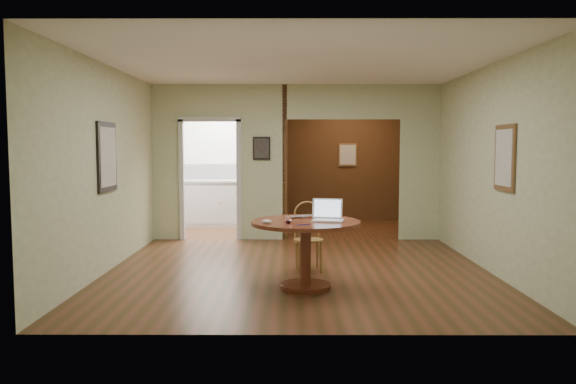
{
  "coord_description": "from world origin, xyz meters",
  "views": [
    {
      "loc": [
        -0.11,
        -7.26,
        1.64
      ],
      "look_at": [
        -0.13,
        -0.2,
        1.06
      ],
      "focal_mm": 35.0,
      "sensor_mm": 36.0,
      "label": 1
    }
  ],
  "objects_px": {
    "dining_table": "(306,238)",
    "closed_laptop": "(302,217)",
    "chair": "(308,232)",
    "open_laptop": "(328,215)"
  },
  "relations": [
    {
      "from": "chair",
      "to": "closed_laptop",
      "type": "relative_size",
      "value": 2.79
    },
    {
      "from": "dining_table",
      "to": "chair",
      "type": "bearing_deg",
      "value": 86.47
    },
    {
      "from": "dining_table",
      "to": "chair",
      "type": "xyz_separation_m",
      "value": [
        0.06,
        0.93,
        -0.07
      ]
    },
    {
      "from": "dining_table",
      "to": "open_laptop",
      "type": "xyz_separation_m",
      "value": [
        0.26,
        0.03,
        0.27
      ]
    },
    {
      "from": "open_laptop",
      "to": "dining_table",
      "type": "bearing_deg",
      "value": -161.16
    },
    {
      "from": "chair",
      "to": "closed_laptop",
      "type": "distance_m",
      "value": 0.76
    },
    {
      "from": "dining_table",
      "to": "closed_laptop",
      "type": "distance_m",
      "value": 0.33
    },
    {
      "from": "chair",
      "to": "closed_laptop",
      "type": "height_order",
      "value": "chair"
    },
    {
      "from": "open_laptop",
      "to": "closed_laptop",
      "type": "relative_size",
      "value": 1.2
    },
    {
      "from": "chair",
      "to": "open_laptop",
      "type": "xyz_separation_m",
      "value": [
        0.2,
        -0.9,
        0.34
      ]
    }
  ]
}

